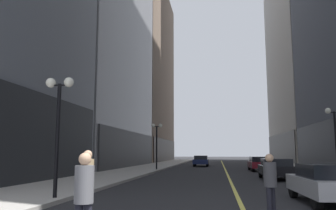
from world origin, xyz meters
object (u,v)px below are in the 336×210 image
object	(u,v)px
street_lamp_right_mid	(335,127)
street_lamp_left_near	(59,109)
car_black	(276,168)
street_lamp_left_far	(157,136)
car_maroon	(259,163)
pedestrian_in_tan_trench	(87,178)
car_silver	(328,182)
car_navy	(201,160)
pedestrian_with_orange_bag	(270,181)
pedestrian_in_grey_suit	(84,194)

from	to	relation	value
street_lamp_right_mid	street_lamp_left_near	bearing A→B (deg)	-140.81
car_black	street_lamp_left_far	world-z (taller)	street_lamp_left_far
car_maroon	pedestrian_in_tan_trench	xyz separation A→B (m)	(-7.23, -24.39, 0.32)
car_silver	street_lamp_left_far	xyz separation A→B (m)	(-9.34, 19.37, 2.54)
car_navy	street_lamp_right_mid	xyz separation A→B (m)	(9.20, -21.26, 2.54)
car_black	car_navy	world-z (taller)	same
car_silver	car_black	size ratio (longest dim) A/B	0.97
pedestrian_in_tan_trench	street_lamp_left_near	distance (m)	4.20
car_silver	pedestrian_in_tan_trench	size ratio (longest dim) A/B	2.32
pedestrian_with_orange_bag	pedestrian_in_tan_trench	world-z (taller)	pedestrian_in_tan_trench
pedestrian_in_grey_suit	street_lamp_left_far	distance (m)	26.19
street_lamp_left_far	car_silver	bearing A→B (deg)	-64.25
street_lamp_left_near	street_lamp_right_mid	world-z (taller)	same
car_silver	car_navy	bearing A→B (deg)	100.54
car_navy	pedestrian_in_tan_trench	xyz separation A→B (m)	(-1.36, -34.46, 0.32)
car_navy	street_lamp_left_far	world-z (taller)	street_lamp_left_far
pedestrian_in_tan_trench	street_lamp_right_mid	bearing A→B (deg)	51.36
street_lamp_left_near	car_maroon	bearing A→B (deg)	66.34
pedestrian_in_tan_trench	street_lamp_right_mid	size ratio (longest dim) A/B	0.40
car_maroon	pedestrian_with_orange_bag	xyz separation A→B (m)	(-2.45, -23.71, 0.26)
car_silver	pedestrian_in_grey_suit	xyz separation A→B (m)	(-6.01, -6.51, 0.28)
car_silver	car_black	distance (m)	10.48
car_maroon	car_navy	size ratio (longest dim) A/B	1.08
car_maroon	street_lamp_right_mid	world-z (taller)	street_lamp_right_mid
car_black	street_lamp_left_near	distance (m)	14.90
pedestrian_with_orange_bag	car_black	bearing A→B (deg)	80.18
pedestrian_in_grey_suit	pedestrian_in_tan_trench	xyz separation A→B (m)	(-1.09, 2.90, 0.04)
street_lamp_left_near	car_black	bearing A→B (deg)	50.45
pedestrian_with_orange_bag	street_lamp_right_mid	xyz separation A→B (m)	(5.77, 12.52, 2.28)
car_black	pedestrian_in_tan_trench	world-z (taller)	pedestrian_in_tan_trench
car_silver	pedestrian_with_orange_bag	distance (m)	3.74
street_lamp_left_near	street_lamp_left_far	bearing A→B (deg)	90.00
car_maroon	street_lamp_left_far	size ratio (longest dim) A/B	1.07
street_lamp_left_far	car_black	bearing A→B (deg)	-43.56
car_silver	pedestrian_with_orange_bag	size ratio (longest dim) A/B	2.45
street_lamp_left_near	street_lamp_right_mid	bearing A→B (deg)	39.19
pedestrian_in_tan_trench	street_lamp_left_far	size ratio (longest dim) A/B	0.40
pedestrian_in_grey_suit	street_lamp_left_far	xyz separation A→B (m)	(-3.33, 25.88, 2.26)
pedestrian_in_tan_trench	car_navy	bearing A→B (deg)	87.75
street_lamp_left_far	pedestrian_in_tan_trench	bearing A→B (deg)	-84.42
car_maroon	street_lamp_left_far	xyz separation A→B (m)	(-9.48, -1.42, 2.54)
car_navy	pedestrian_with_orange_bag	bearing A→B (deg)	-84.20
car_maroon	pedestrian_with_orange_bag	distance (m)	23.83
car_maroon	pedestrian_in_tan_trench	bearing A→B (deg)	-106.51
car_navy	street_lamp_left_far	bearing A→B (deg)	-107.40
car_silver	street_lamp_left_far	size ratio (longest dim) A/B	0.93
street_lamp_right_mid	car_maroon	bearing A→B (deg)	106.54
car_silver	street_lamp_left_far	bearing A→B (deg)	115.75
pedestrian_with_orange_bag	street_lamp_left_near	distance (m)	7.68
pedestrian_in_tan_trench	street_lamp_left_near	bearing A→B (deg)	129.10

